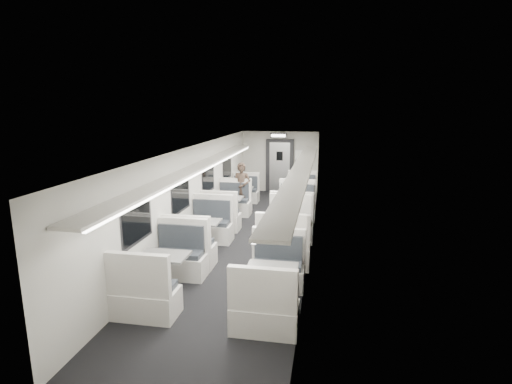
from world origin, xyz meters
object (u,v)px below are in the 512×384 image
at_px(booth_left_b, 228,209).
at_px(vestibule_door, 280,166).
at_px(booth_right_c, 288,235).
at_px(booth_right_d, 272,286).
at_px(booth_left_a, 241,197).
at_px(booth_left_d, 164,274).
at_px(booth_right_b, 295,214).
at_px(exit_sign, 278,136).
at_px(booth_left_c, 201,236).
at_px(booth_right_a, 300,197).
at_px(passenger, 242,188).

xyz_separation_m(booth_left_b, vestibule_door, (1.00, 4.46, 0.66)).
distance_m(booth_right_c, vestibule_door, 6.76).
bearing_deg(booth_right_d, booth_left_a, 106.65).
bearing_deg(booth_left_d, booth_right_d, -3.84).
relative_size(booth_right_b, exit_sign, 3.64).
bearing_deg(booth_left_c, booth_right_b, 49.30).
bearing_deg(booth_right_d, booth_left_b, 112.41).
bearing_deg(booth_right_b, booth_left_b, 173.30).
relative_size(booth_right_a, booth_right_d, 1.01).
relative_size(booth_right_c, passenger, 1.40).
height_order(booth_left_a, passenger, passenger).
height_order(booth_right_c, passenger, passenger).
xyz_separation_m(booth_left_c, booth_right_c, (2.00, 0.37, 0.02)).
relative_size(booth_left_b, booth_right_c, 0.93).
bearing_deg(booth_left_a, booth_left_d, -90.00).
xyz_separation_m(booth_left_b, booth_left_d, (0.00, -4.72, 0.01)).
height_order(booth_right_d, vestibule_door, vestibule_door).
xyz_separation_m(vestibule_door, exit_sign, (0.00, -0.49, 1.24)).
bearing_deg(booth_left_c, booth_right_c, 10.38).
xyz_separation_m(booth_left_d, booth_right_d, (2.00, -0.13, -0.02)).
bearing_deg(booth_right_a, booth_left_c, -113.75).
relative_size(booth_left_b, booth_right_d, 1.03).
bearing_deg(booth_right_b, passenger, 145.92).
bearing_deg(booth_left_c, booth_right_d, -48.87).
relative_size(booth_right_b, booth_right_d, 1.08).
bearing_deg(booth_right_c, passenger, 119.40).
distance_m(booth_left_b, booth_left_c, 2.56).
bearing_deg(exit_sign, booth_left_b, -104.11).
bearing_deg(booth_right_b, exit_sign, 103.36).
distance_m(booth_right_b, vestibule_door, 4.85).
distance_m(booth_left_b, booth_right_a, 2.82).
bearing_deg(booth_left_a, booth_left_b, -90.00).
bearing_deg(booth_right_d, booth_left_c, 131.13).
bearing_deg(passenger, booth_right_a, 35.38).
relative_size(booth_left_a, exit_sign, 3.13).
bearing_deg(booth_right_c, booth_right_a, 90.00).
height_order(booth_left_c, booth_right_b, booth_right_b).
height_order(booth_left_c, booth_right_a, booth_left_c).
bearing_deg(booth_left_b, exit_sign, 75.89).
xyz_separation_m(booth_left_a, booth_right_d, (2.00, -6.69, 0.03)).
relative_size(booth_left_b, booth_left_d, 0.98).
xyz_separation_m(booth_left_d, vestibule_door, (1.00, 9.18, 0.65)).
distance_m(booth_left_a, booth_right_c, 4.50).
bearing_deg(booth_left_c, booth_left_b, 90.00).
distance_m(booth_left_b, booth_left_d, 4.72).
distance_m(booth_left_d, booth_right_b, 4.91).
relative_size(booth_left_c, exit_sign, 3.56).
xyz_separation_m(booth_left_a, exit_sign, (1.00, 2.14, 1.93)).
relative_size(booth_right_a, exit_sign, 3.39).
xyz_separation_m(booth_right_c, exit_sign, (-1.00, 6.17, 1.87)).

